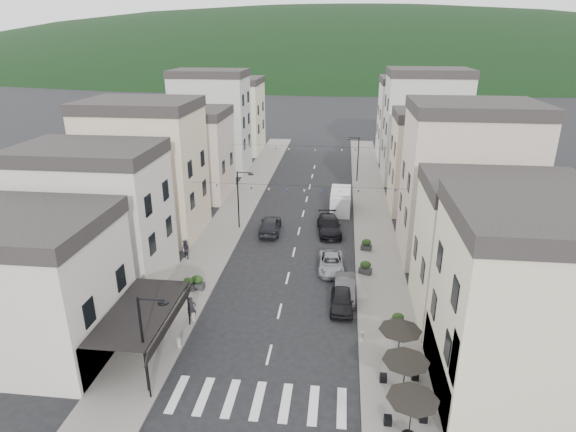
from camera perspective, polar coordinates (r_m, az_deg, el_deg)
name	(u,v)px	position (r m, az deg, el deg)	size (l,w,h in m)	color
ground	(251,429)	(26.40, -4.39, -23.86)	(700.00, 700.00, 0.00)	black
sidewalk_left	(238,208)	(54.87, -5.93, 1.01)	(4.00, 76.00, 0.12)	slate
sidewalk_right	(372,213)	(53.78, 9.89, 0.38)	(4.00, 76.00, 0.12)	slate
hill_backdrop	(339,65)	(318.95, 6.07, 17.35)	(640.00, 360.00, 70.00)	black
boutique_building	(11,291)	(33.71, -29.96, -7.76)	(12.00, 8.00, 8.00)	beige
bistro_building	(543,318)	(28.20, 28.00, -10.58)	(10.00, 8.00, 10.00)	beige
boutique_awning	(145,313)	(30.17, -16.64, -10.91)	(3.77, 7.50, 3.28)	black
buildings_row_left	(190,143)	(60.38, -11.56, 8.51)	(10.20, 54.16, 14.00)	beige
buildings_row_right	(436,149)	(57.29, 17.11, 7.57)	(10.20, 54.16, 14.50)	beige
cafe_terrace	(405,366)	(26.91, 13.74, -16.84)	(2.50, 8.10, 2.53)	black
streetlamp_left_near	(147,335)	(27.04, -16.36, -13.43)	(1.70, 0.56, 6.00)	black
streetlamp_left_far	(241,194)	(47.81, -5.63, 2.62)	(1.70, 0.56, 6.00)	black
streetlamp_right_far	(356,155)	(64.15, 8.07, 7.22)	(1.70, 0.56, 6.00)	black
bollards	(268,354)	(30.23, -2.42, -16.02)	(11.66, 10.26, 0.60)	gray
bunting_near	(295,189)	(42.57, 0.87, 3.18)	(19.00, 0.28, 0.62)	black
bunting_far	(309,149)	(57.97, 2.46, 7.94)	(19.00, 0.28, 0.62)	black
parked_car_a	(342,300)	(35.14, 6.40, -9.84)	(1.64, 4.09, 1.39)	black
parked_car_b	(345,288)	(36.57, 6.76, -8.51)	(1.53, 4.38, 1.44)	#343336
parked_car_c	(331,263)	(40.43, 5.14, -5.57)	(2.10, 4.56, 1.27)	gray
parked_car_d	(329,226)	(47.68, 4.90, -1.15)	(2.18, 5.36, 1.56)	black
parked_car_e	(270,225)	(47.59, -2.12, -1.05)	(1.98, 4.91, 1.67)	black
delivery_van	(341,200)	(53.64, 6.26, 1.90)	(2.24, 5.47, 2.60)	silver
pedestrian_a	(192,309)	(34.01, -11.36, -10.72)	(0.63, 0.41, 1.72)	black
pedestrian_b	(185,250)	(42.75, -12.06, -3.93)	(0.84, 0.65, 1.73)	#241F29
planter_la	(197,282)	(37.84, -10.69, -7.74)	(1.04, 0.59, 1.16)	#2C2C2E
planter_lb	(189,284)	(37.87, -11.69, -7.89)	(1.03, 0.72, 1.04)	#333335
planter_ra	(398,320)	(33.69, 12.87, -11.92)	(0.93, 0.52, 1.03)	#303032
planter_rb	(365,267)	(39.97, 9.16, -6.03)	(1.15, 0.90, 1.13)	#303032
planter_rc	(366,245)	(44.18, 9.27, -3.38)	(1.05, 0.71, 1.08)	#29292B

